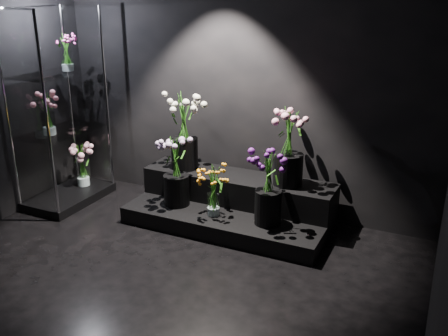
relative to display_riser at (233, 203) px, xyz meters
The scene contains 12 objects.
floor 1.62m from the display_riser, 93.80° to the right, with size 4.00×4.00×0.00m, color black.
wall_back 1.29m from the display_riser, 105.37° to the left, with size 4.00×4.00×0.00m, color black.
display_riser is the anchor object (origin of this frame).
display_case 2.02m from the display_riser, behind, with size 0.55×0.92×2.03m.
bouquet_orange_bells 0.38m from the display_riser, 103.89° to the right, with size 0.33×0.33×0.49m.
bouquet_lilac 0.68m from the display_riser, 157.06° to the right, with size 0.47×0.47×0.70m.
bouquet_purple 0.63m from the display_riser, 27.19° to the right, with size 0.37×0.37×0.68m.
bouquet_cream_roses 0.91m from the display_riser, behind, with size 0.51×0.51×0.78m.
bouquet_pink_roses 0.84m from the display_riser, 12.00° to the left, with size 0.39×0.39×0.74m.
bouquet_case_pink 2.06m from the display_riser, 165.17° to the right, with size 0.36×0.36×0.43m.
bouquet_case_magenta 2.29m from the display_riser, behind, with size 0.24×0.24×0.40m.
bouquet_case_base_pink 1.82m from the display_riser, behind, with size 0.39×0.39×0.49m.
Camera 1 is at (1.96, -2.51, 2.20)m, focal length 40.00 mm.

